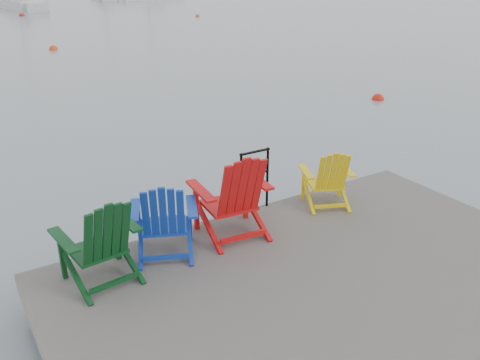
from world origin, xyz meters
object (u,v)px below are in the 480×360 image
buoy_c (198,17)px  chair_red (234,195)px  chair_green (101,240)px  buoy_b (53,50)px  buoy_d (22,16)px  chair_blue (164,218)px  buoy_a (378,100)px  chair_yellow (328,177)px  handrail (255,175)px  sailboat_near (19,4)px

buoy_c → chair_red: bearing=-116.6°
chair_green → buoy_b: 20.77m
chair_red → buoy_b: (2.34, 20.21, -1.09)m
chair_green → buoy_d: chair_green is taller
chair_blue → buoy_b: (3.29, 20.18, -1.00)m
buoy_b → buoy_c: size_ratio=1.19×
buoy_c → buoy_a: bearing=-105.5°
chair_yellow → buoy_c: bearing=89.4°
buoy_a → buoy_d: buoy_d is taller
buoy_a → buoy_c: buoy_a is taller
handrail → buoy_b: 19.81m
chair_blue → buoy_b: size_ratio=2.47×
chair_blue → buoy_c: size_ratio=2.93×
chair_red → chair_yellow: (1.61, 0.05, -0.14)m
chair_green → chair_blue: chair_green is taller
chair_yellow → chair_blue: bearing=-156.1°
buoy_a → chair_green: bearing=-150.9°
chair_blue → chair_yellow: (2.55, 0.01, -0.06)m
buoy_a → buoy_d: bearing=97.3°
chair_blue → buoy_a: bearing=53.9°
buoy_a → buoy_c: bearing=74.5°
chair_green → chair_red: bearing=-2.5°
chair_blue → buoy_c: bearing=85.4°
chair_red → buoy_d: bearing=89.0°
buoy_b → buoy_d: (1.81, 17.84, 0.00)m
chair_blue → buoy_b: bearing=104.2°
chair_yellow → sailboat_near: size_ratio=0.07×
chair_red → buoy_b: size_ratio=2.87×
sailboat_near → buoy_b: 25.10m
handrail → sailboat_near: (4.63, 44.64, -0.69)m
chair_yellow → sailboat_near: 45.25m
chair_yellow → buoy_d: 38.10m
buoy_c → buoy_b: bearing=-141.2°
handrail → chair_green: size_ratio=0.86×
buoy_c → chair_blue: bearing=-118.0°
sailboat_near → buoy_b: bearing=-102.8°
buoy_a → chair_red: bearing=-146.6°
chair_blue → chair_red: size_ratio=0.86×
buoy_d → sailboat_near: bearing=81.0°
chair_green → chair_blue: (0.81, 0.16, -0.02)m
chair_blue → buoy_c: chair_blue is taller
buoy_b → chair_blue: bearing=-99.3°
chair_yellow → buoy_b: 20.20m
chair_red → sailboat_near: bearing=88.6°
chair_green → chair_yellow: (3.36, 0.17, -0.08)m
handrail → chair_blue: 1.66m
buoy_d → buoy_c: bearing=-33.6°
handrail → buoy_d: 37.73m
chair_blue → sailboat_near: sailboat_near is taller
chair_blue → buoy_b: chair_blue is taller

